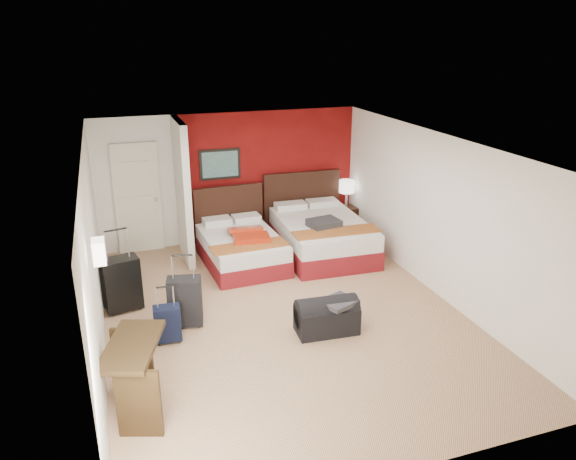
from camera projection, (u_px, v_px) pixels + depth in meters
name	position (u px, v px, depth m)	size (l,w,h in m)	color
ground	(283.00, 314.00, 8.01)	(6.50, 6.50, 0.00)	tan
room_walls	(168.00, 214.00, 8.42)	(5.02, 6.52, 2.50)	white
red_accent_panel	(268.00, 175.00, 10.68)	(3.50, 0.04, 2.50)	maroon
partition_wall	(183.00, 191.00, 9.60)	(0.12, 1.20, 2.50)	silver
entry_door	(138.00, 198.00, 9.98)	(0.82, 0.06, 2.05)	silver
bed_left	(242.00, 250.00, 9.64)	(1.26, 1.80, 0.54)	white
bed_right	(322.00, 237.00, 10.09)	(1.50, 2.14, 0.64)	white
red_suitcase_open	(248.00, 234.00, 9.47)	(0.60, 0.83, 0.10)	#B2280F
jacket_bundle	(324.00, 223.00, 9.66)	(0.53, 0.42, 0.13)	#313236
nightstand	(346.00, 220.00, 11.18)	(0.39, 0.39, 0.54)	black
table_lamp	(347.00, 194.00, 10.99)	(0.31, 0.31, 0.56)	silver
suitcase_black	(122.00, 285.00, 8.02)	(0.53, 0.33, 0.79)	black
suitcase_charcoal	(185.00, 303.00, 7.62)	(0.46, 0.29, 0.68)	black
suitcase_navy	(168.00, 325.00, 7.24)	(0.35, 0.21, 0.48)	black
duffel_bag	(327.00, 318.00, 7.49)	(0.84, 0.45, 0.42)	black
jacket_draped	(339.00, 302.00, 7.40)	(0.45, 0.38, 0.06)	#343439
desk	(135.00, 377.00, 5.86)	(0.50, 1.01, 0.84)	#322210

